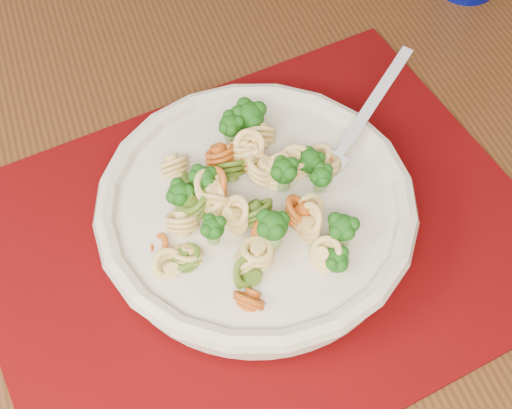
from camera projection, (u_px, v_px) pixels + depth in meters
name	position (u px, v px, depth m)	size (l,w,h in m)	color
dining_table	(165.00, 225.00, 0.77)	(1.65, 1.18, 0.74)	#4F2C16
placemat	(261.00, 240.00, 0.65)	(0.49, 0.38, 0.00)	#4F0403
pasta_bowl	(256.00, 210.00, 0.63)	(0.28, 0.28, 0.05)	beige
pasta_broccoli_heap	(256.00, 201.00, 0.62)	(0.24, 0.24, 0.06)	#EACD73
fork	(332.00, 165.00, 0.65)	(0.19, 0.02, 0.01)	silver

